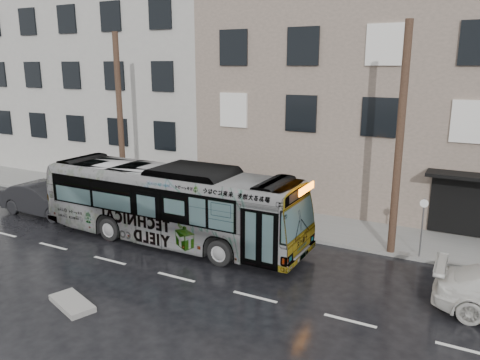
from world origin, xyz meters
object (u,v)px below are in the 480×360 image
object	(u,v)px
utility_pole_rear	(120,122)
utility_pole_front	(400,142)
sign_post	(422,228)
bus	(170,203)
dark_sedan	(45,199)

from	to	relation	value
utility_pole_rear	utility_pole_front	bearing A→B (deg)	0.00
sign_post	bus	xyz separation A→B (m)	(-9.92, -2.88, 0.36)
utility_pole_front	dark_sedan	world-z (taller)	utility_pole_front
bus	sign_post	bearing A→B (deg)	-73.53
utility_pole_front	bus	bearing A→B (deg)	-161.94
utility_pole_front	bus	world-z (taller)	utility_pole_front
sign_post	bus	size ratio (longest dim) A/B	0.20
sign_post	bus	world-z (taller)	bus
utility_pole_rear	bus	world-z (taller)	utility_pole_rear
dark_sedan	bus	bearing A→B (deg)	-89.73
utility_pole_rear	bus	bearing A→B (deg)	-29.05
utility_pole_front	bus	distance (m)	9.73
sign_post	utility_pole_rear	bearing A→B (deg)	180.00
bus	utility_pole_rear	bearing A→B (deg)	61.25
utility_pole_front	sign_post	bearing A→B (deg)	0.00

